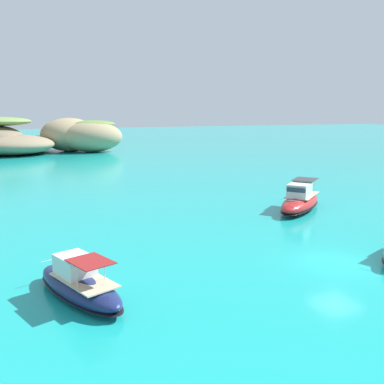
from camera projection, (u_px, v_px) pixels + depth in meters
ground_plane at (337, 263)px, 23.93m from camera, size 400.00×400.00×0.00m
islet_small at (81, 136)px, 90.04m from camera, size 18.89×17.48×6.94m
motorboat_red at (300, 201)px, 36.56m from camera, size 7.77×6.84×2.51m
motorboat_navy at (79, 284)px, 19.41m from camera, size 4.06×6.81×2.05m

